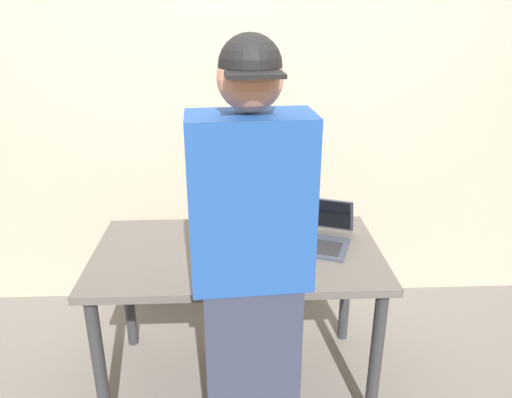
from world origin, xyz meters
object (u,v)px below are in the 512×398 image
object	(u,v)px
beer_bottle_brown	(234,208)
person_figure	(252,284)
laptop	(315,232)
beer_bottle_dark	(217,205)

from	to	relation	value
beer_bottle_brown	person_figure	bearing A→B (deg)	-85.43
laptop	beer_bottle_dark	size ratio (longest dim) A/B	1.32
laptop	beer_bottle_dark	bearing A→B (deg)	159.73
beer_bottle_dark	beer_bottle_brown	xyz separation A→B (m)	(0.08, -0.01, -0.02)
beer_bottle_brown	person_figure	distance (m)	0.76
laptop	beer_bottle_brown	distance (m)	0.41
laptop	beer_bottle_dark	world-z (taller)	beer_bottle_dark
beer_bottle_brown	laptop	bearing A→B (deg)	-23.29
beer_bottle_dark	person_figure	size ratio (longest dim) A/B	0.19
beer_bottle_dark	laptop	bearing A→B (deg)	-20.27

